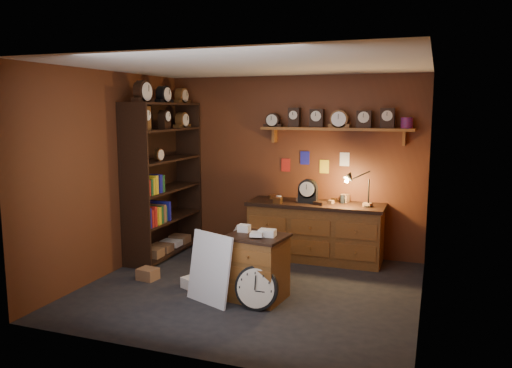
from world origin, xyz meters
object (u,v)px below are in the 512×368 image
at_px(shelving_unit, 162,173).
at_px(low_cabinet, 256,265).
at_px(workbench, 315,228).
at_px(big_round_clock, 256,288).

bearing_deg(shelving_unit, low_cabinet, -32.50).
distance_m(workbench, low_cabinet, 1.77).
relative_size(workbench, big_round_clock, 3.98).
xyz_separation_m(shelving_unit, workbench, (2.26, 0.49, -0.78)).
bearing_deg(big_round_clock, shelving_unit, 143.34).
height_order(workbench, low_cabinet, workbench).
relative_size(shelving_unit, low_cabinet, 3.02).
xyz_separation_m(low_cabinet, big_round_clock, (0.10, -0.29, -0.17)).
relative_size(shelving_unit, workbench, 1.30).
xyz_separation_m(workbench, low_cabinet, (-0.29, -1.75, -0.06)).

